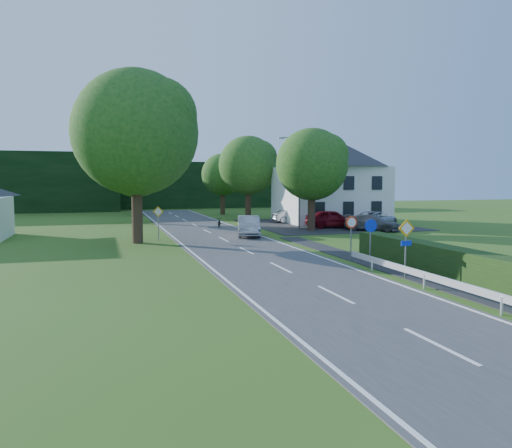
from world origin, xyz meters
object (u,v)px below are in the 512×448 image
object	(u,v)px
motorcycle	(219,222)
parasol	(309,213)
parked_car_silver_a	(293,216)
parked_car_grey	(372,223)
parked_car_silver_b	(374,220)
moving_car	(249,226)
streetlight	(298,178)
parked_car_red	(332,219)

from	to	relation	value
motorcycle	parasol	size ratio (longest dim) A/B	0.77
parked_car_silver_a	parasol	size ratio (longest dim) A/B	1.89
parked_car_grey	parked_car_silver_b	bearing A→B (deg)	7.35
parked_car_grey	parasol	xyz separation A→B (m)	(-2.10, 8.50, 0.29)
moving_car	parked_car_grey	size ratio (longest dim) A/B	1.02
parked_car_grey	parasol	distance (m)	8.76
streetlight	parked_car_silver_a	distance (m)	7.25
parked_car_red	parasol	bearing A→B (deg)	10.19
parked_car_silver_b	parked_car_grey	bearing A→B (deg)	111.07
motorcycle	parked_car_silver_a	world-z (taller)	parked_car_silver_a
parked_car_silver_b	moving_car	bearing A→B (deg)	69.47
streetlight	motorcycle	xyz separation A→B (m)	(-6.26, 3.34, -3.99)
motorcycle	moving_car	bearing A→B (deg)	-68.54
moving_car	parasol	distance (m)	12.94
parked_car_silver_a	streetlight	bearing A→B (deg)	163.39
parked_car_red	parked_car_silver_a	world-z (taller)	parked_car_red
parked_car_silver_b	parked_car_red	bearing A→B (deg)	35.33
streetlight	moving_car	distance (m)	8.08
streetlight	parked_car_silver_b	bearing A→B (deg)	-12.48
motorcycle	parked_car_red	distance (m)	10.11
parked_car_grey	motorcycle	bearing A→B (deg)	102.09
streetlight	parked_car_red	bearing A→B (deg)	-2.49
parked_car_silver_a	parked_car_grey	size ratio (longest dim) A/B	0.88
streetlight	parked_car_grey	world-z (taller)	streetlight
motorcycle	parked_car_red	world-z (taller)	parked_car_red
parked_car_grey	parked_car_silver_b	world-z (taller)	parked_car_silver_b
motorcycle	parked_car_grey	bearing A→B (deg)	-13.11
moving_car	parked_car_silver_a	xyz separation A→B (m)	(7.57, 10.30, -0.10)
parked_car_silver_a	moving_car	bearing A→B (deg)	144.33
parked_car_silver_a	parasol	xyz separation A→B (m)	(1.35, -0.92, 0.29)
parked_car_red	parked_car_silver_b	world-z (taller)	parked_car_red
streetlight	parked_car_silver_a	bearing A→B (deg)	72.77
motorcycle	parked_car_silver_b	size ratio (longest dim) A/B	0.31
parked_car_silver_a	parasol	bearing A→B (deg)	-123.77
streetlight	parked_car_grey	xyz separation A→B (m)	(5.29, -3.50, -3.76)
parked_car_silver_a	parked_car_silver_b	bearing A→B (deg)	-146.00
parked_car_silver_a	parked_car_silver_b	size ratio (longest dim) A/B	0.75
streetlight	parked_car_silver_a	world-z (taller)	streetlight
moving_car	motorcycle	xyz separation A→B (m)	(-0.53, 7.71, -0.33)
streetlight	parked_car_grey	size ratio (longest dim) A/B	1.75
streetlight	motorcycle	size ratio (longest dim) A/B	4.85
parked_car_grey	parked_car_silver_a	bearing A→B (deg)	62.83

